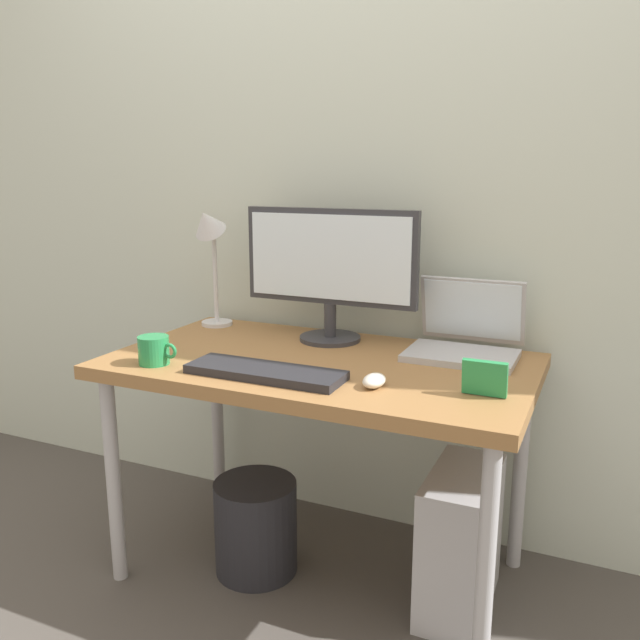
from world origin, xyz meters
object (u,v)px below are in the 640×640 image
desk (320,381)px  desk_lamp (209,240)px  monitor (330,265)px  keyboard (265,372)px  photo_frame (485,378)px  coffee_mug (154,350)px  mouse (374,381)px  wastebasket (256,526)px  laptop (466,336)px  computer_tower (460,541)px

desk → desk_lamp: 0.67m
monitor → keyboard: 0.48m
photo_frame → keyboard: bearing=-172.1°
desk → coffee_mug: 0.49m
monitor → mouse: size_ratio=6.46×
keyboard → coffee_mug: bearing=-175.2°
photo_frame → wastebasket: 0.92m
laptop → photo_frame: (0.12, -0.36, -0.01)m
laptop → computer_tower: size_ratio=0.76×
coffee_mug → photo_frame: photo_frame is taller
keyboard → computer_tower: 0.75m
mouse → keyboard: bearing=-172.8°
monitor → coffee_mug: (-0.36, -0.45, -0.21)m
desk → photo_frame: 0.53m
desk_lamp → computer_tower: desk_lamp is taller
desk → desk_lamp: size_ratio=2.84×
coffee_mug → photo_frame: 0.93m
coffee_mug → wastebasket: 0.66m
desk → monitor: size_ratio=2.13×
desk → mouse: bearing=-36.5°
desk → desk_lamp: bearing=157.4°
desk → computer_tower: desk is taller
monitor → keyboard: monitor is taller
laptop → wastebasket: bearing=-151.3°
keyboard → wastebasket: (-0.12, 0.13, -0.56)m
photo_frame → coffee_mug: bearing=-173.3°
monitor → mouse: (0.29, -0.39, -0.23)m
keyboard → coffee_mug: (-0.35, -0.03, 0.03)m
photo_frame → monitor: bearing=148.7°
coffee_mug → computer_tower: size_ratio=0.30×
keyboard → wastebasket: bearing=131.8°
laptop → mouse: 0.43m
coffee_mug → monitor: bearing=51.9°
desk_lamp → keyboard: desk_lamp is taller
laptop → computer_tower: 0.60m
desk_lamp → computer_tower: 1.26m
computer_tower → wastebasket: computer_tower is taller
desk → monitor: (-0.06, 0.22, 0.31)m
coffee_mug → desk_lamp: bearing=102.6°
laptop → keyboard: (-0.45, -0.44, -0.05)m
desk → mouse: size_ratio=13.75×
desk → keyboard: bearing=-108.5°
desk_lamp → laptop: bearing=1.2°
monitor → photo_frame: 0.69m
desk_lamp → computer_tower: bearing=-12.1°
desk → keyboard: size_ratio=2.81×
computer_tower → wastebasket: 0.64m
monitor → wastebasket: (-0.13, -0.29, -0.80)m
mouse → wastebasket: (-0.42, 0.10, -0.57)m
desk → coffee_mug: (-0.42, -0.24, 0.11)m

